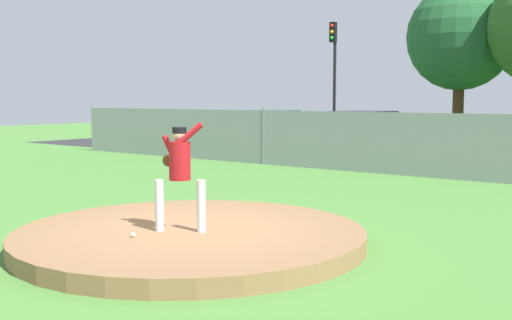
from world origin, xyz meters
TOP-DOWN VIEW (x-y plane):
  - ground_plane at (0.00, 6.00)m, footprint 80.00×80.00m
  - asphalt_strip at (0.00, 14.50)m, footprint 44.00×7.00m
  - pitchers_mound at (0.00, 0.00)m, footprint 5.34×5.34m
  - pitcher_youth at (0.01, -0.23)m, footprint 0.80×0.47m
  - baseball at (-0.24, -0.94)m, footprint 0.07×0.07m
  - chainlink_fence at (0.00, 10.00)m, footprint 30.57×0.07m
  - parked_car_charcoal at (-4.45, 14.00)m, footprint 1.97×4.26m
  - parked_car_burgundy at (-0.20, 14.67)m, footprint 1.91×4.64m
  - parked_car_white at (-9.25, 14.57)m, footprint 1.90×4.18m
  - traffic_light_near at (-8.30, 18.33)m, footprint 0.28×0.46m
  - tree_broad_right at (-4.01, 22.70)m, footprint 5.01×5.01m

SIDE VIEW (x-z plane):
  - ground_plane at x=0.00m, z-range 0.00..0.00m
  - asphalt_strip at x=0.00m, z-range 0.00..0.01m
  - pitchers_mound at x=0.00m, z-range 0.00..0.25m
  - baseball at x=-0.24m, z-range 0.25..0.33m
  - parked_car_burgundy at x=-0.20m, z-range -0.02..1.58m
  - parked_car_white at x=-9.25m, z-range -0.04..1.67m
  - parked_car_charcoal at x=-4.45m, z-range -0.05..1.71m
  - chainlink_fence at x=0.00m, z-range -0.05..1.88m
  - pitcher_youth at x=0.01m, z-range 0.39..2.04m
  - traffic_light_near at x=-8.30m, z-range 0.99..6.67m
  - tree_broad_right at x=-4.01m, z-range 1.27..8.87m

